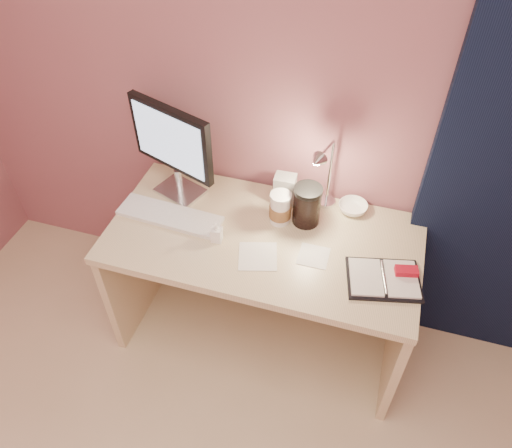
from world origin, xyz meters
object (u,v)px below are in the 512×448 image
(coffee_cup, at_px, (280,209))
(keyboard, at_px, (170,216))
(desk_lamp, at_px, (333,177))
(planner, at_px, (385,278))
(product_box, at_px, (285,189))
(bowl, at_px, (353,208))
(lotion_bottle, at_px, (217,232))
(desk, at_px, (267,258))
(dark_jar, at_px, (307,207))
(monitor, at_px, (174,144))

(coffee_cup, bearing_deg, keyboard, -165.73)
(keyboard, bearing_deg, desk_lamp, 20.73)
(planner, xyz_separation_m, product_box, (-0.52, 0.35, 0.06))
(bowl, height_order, lotion_bottle, lotion_bottle)
(coffee_cup, bearing_deg, lotion_bottle, -139.70)
(planner, bearing_deg, lotion_bottle, 165.98)
(planner, distance_m, product_box, 0.63)
(desk, bearing_deg, dark_jar, 26.39)
(dark_jar, distance_m, product_box, 0.17)
(keyboard, height_order, planner, planner)
(coffee_cup, distance_m, desk_lamp, 0.28)
(lotion_bottle, bearing_deg, desk_lamp, 33.56)
(planner, xyz_separation_m, bowl, (-0.19, 0.38, 0.01))
(lotion_bottle, bearing_deg, keyboard, 164.26)
(monitor, relative_size, desk_lamp, 1.26)
(desk, distance_m, dark_jar, 0.36)
(planner, bearing_deg, monitor, 152.47)
(planner, bearing_deg, desk_lamp, 121.31)
(desk, height_order, coffee_cup, coffee_cup)
(desk, relative_size, lotion_bottle, 13.47)
(bowl, bearing_deg, monitor, -172.50)
(desk, distance_m, desk_lamp, 0.55)
(planner, relative_size, coffee_cup, 2.12)
(product_box, bearing_deg, monitor, -172.77)
(monitor, xyz_separation_m, planner, (1.02, -0.27, -0.28))
(dark_jar, bearing_deg, bowl, 33.33)
(lotion_bottle, distance_m, dark_jar, 0.42)
(lotion_bottle, bearing_deg, product_box, 57.16)
(bowl, bearing_deg, keyboard, -160.28)
(coffee_cup, relative_size, product_box, 1.08)
(keyboard, xyz_separation_m, dark_jar, (0.61, 0.16, 0.08))
(dark_jar, xyz_separation_m, desk_lamp, (0.09, 0.06, 0.15))
(coffee_cup, height_order, lotion_bottle, coffee_cup)
(monitor, distance_m, product_box, 0.55)
(coffee_cup, distance_m, bowl, 0.36)
(keyboard, distance_m, bowl, 0.86)
(dark_jar, bearing_deg, planner, -32.21)
(dark_jar, distance_m, desk_lamp, 0.19)
(desk, relative_size, desk_lamp, 3.68)
(monitor, height_order, coffee_cup, monitor)
(desk, xyz_separation_m, desk_lamp, (0.25, 0.14, 0.46))
(desk, height_order, desk_lamp, desk_lamp)
(desk, relative_size, coffee_cup, 8.75)
(product_box, bearing_deg, planner, -36.93)
(bowl, bearing_deg, planner, -62.64)
(planner, relative_size, dark_jar, 1.93)
(dark_jar, height_order, product_box, dark_jar)
(dark_jar, bearing_deg, product_box, 140.06)
(bowl, xyz_separation_m, desk_lamp, (-0.10, -0.07, 0.22))
(desk, relative_size, product_box, 9.45)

